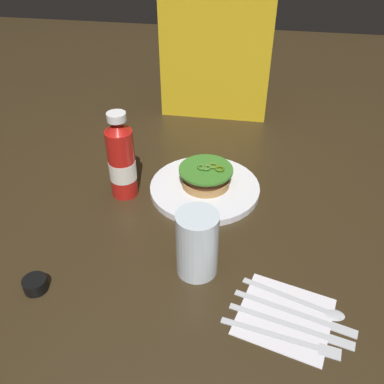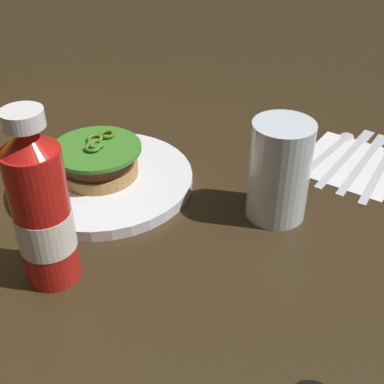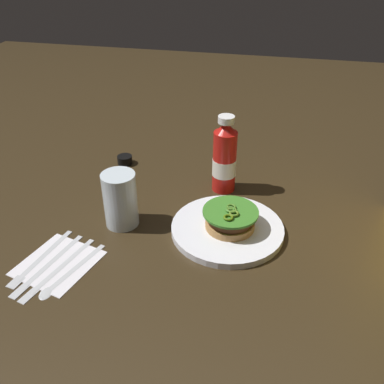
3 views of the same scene
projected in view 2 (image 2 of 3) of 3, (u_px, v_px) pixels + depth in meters
The scene contains 10 objects.
ground_plane at pixel (145, 236), 0.67m from camera, with size 3.00×3.00×0.00m, color #312514.
dinner_plate at pixel (103, 180), 0.76m from camera, with size 0.27×0.27×0.02m, color white.
burger_sandwich at pixel (98, 160), 0.74m from camera, with size 0.13×0.13×0.05m.
ketchup_bottle at pixel (42, 211), 0.55m from camera, with size 0.06×0.06×0.21m.
water_glass at pixel (279, 171), 0.67m from camera, with size 0.08×0.08×0.14m, color silver.
napkin at pixel (352, 163), 0.81m from camera, with size 0.16×0.15×0.00m, color white.
fork_utensil at pixel (383, 164), 0.80m from camera, with size 0.20×0.05×0.00m.
steak_knife at pixel (367, 157), 0.82m from camera, with size 0.21×0.06×0.00m.
butter_knife at pixel (350, 152), 0.84m from camera, with size 0.22×0.07×0.00m.
spoon_utensil at pixel (334, 146), 0.85m from camera, with size 0.18×0.07×0.00m.
Camera 2 is at (-0.46, -0.24, 0.43)m, focal length 47.94 mm.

